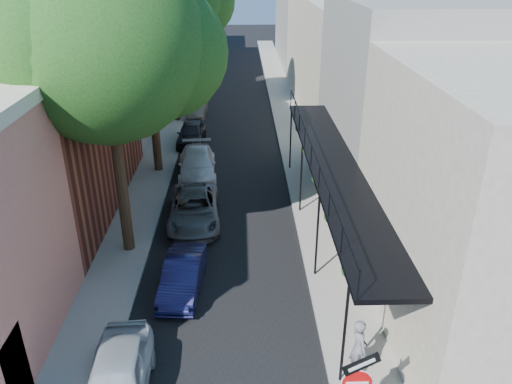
{
  "coord_description": "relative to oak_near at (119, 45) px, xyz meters",
  "views": [
    {
      "loc": [
        0.69,
        -7.0,
        10.62
      ],
      "look_at": [
        1.2,
        9.36,
        2.8
      ],
      "focal_mm": 35.0,
      "sensor_mm": 36.0,
      "label": 1
    }
  ],
  "objects": [
    {
      "name": "road_surface",
      "position": [
        3.37,
        19.74,
        -7.87
      ],
      "size": [
        6.0,
        64.0,
        0.01
      ],
      "primitive_type": "cube",
      "color": "black",
      "rests_on": "ground"
    },
    {
      "name": "sidewalk_left",
      "position": [
        -0.63,
        19.74,
        -7.82
      ],
      "size": [
        2.0,
        64.0,
        0.12
      ],
      "primitive_type": "cube",
      "color": "gray",
      "rests_on": "ground"
    },
    {
      "name": "sidewalk_right",
      "position": [
        7.37,
        19.74,
        -7.82
      ],
      "size": [
        2.0,
        64.0,
        0.12
      ],
      "primitive_type": "cube",
      "color": "gray",
      "rests_on": "ground"
    },
    {
      "name": "buildings_left",
      "position": [
        -5.93,
        18.5,
        -2.94
      ],
      "size": [
        10.1,
        59.1,
        12.0
      ],
      "color": "#DC8171",
      "rests_on": "ground"
    },
    {
      "name": "buildings_right",
      "position": [
        12.36,
        19.23,
        -3.45
      ],
      "size": [
        9.8,
        55.0,
        10.0
      ],
      "color": "beige",
      "rests_on": "ground"
    },
    {
      "name": "oak_near",
      "position": [
        0.0,
        0.0,
        0.0
      ],
      "size": [
        7.48,
        6.8,
        11.42
      ],
      "color": "#362715",
      "rests_on": "ground"
    },
    {
      "name": "oak_mid",
      "position": [
        -0.05,
        7.97,
        -0.82
      ],
      "size": [
        6.6,
        6.0,
        10.2
      ],
      "color": "#362715",
      "rests_on": "ground"
    },
    {
      "name": "parked_car_a",
      "position": [
        0.77,
        -7.65,
        -7.19
      ],
      "size": [
        1.85,
        4.15,
        1.39
      ],
      "primitive_type": "imported",
      "rotation": [
        0.0,
        0.0,
        0.05
      ],
      "color": "silver",
      "rests_on": "ground"
    },
    {
      "name": "parked_car_b",
      "position": [
        1.97,
        -2.89,
        -7.29
      ],
      "size": [
        1.49,
        3.66,
        1.18
      ],
      "primitive_type": "imported",
      "rotation": [
        0.0,
        0.0,
        -0.07
      ],
      "color": "#141541",
      "rests_on": "ground"
    },
    {
      "name": "parked_car_c",
      "position": [
        1.97,
        1.98,
        -7.23
      ],
      "size": [
        2.43,
        4.8,
        1.3
      ],
      "primitive_type": "imported",
      "rotation": [
        0.0,
        0.0,
        0.06
      ],
      "color": "#53565A",
      "rests_on": "ground"
    },
    {
      "name": "parked_car_d",
      "position": [
        1.72,
        6.97,
        -7.2
      ],
      "size": [
        2.25,
        4.82,
        1.36
      ],
      "primitive_type": "imported",
      "rotation": [
        0.0,
        0.0,
        0.08
      ],
      "color": "silver",
      "rests_on": "ground"
    },
    {
      "name": "parked_car_e",
      "position": [
        0.98,
        12.03,
        -7.21
      ],
      "size": [
        1.69,
        3.98,
        1.34
      ],
      "primitive_type": "imported",
      "rotation": [
        0.0,
        0.0,
        -0.03
      ],
      "color": "black",
      "rests_on": "ground"
    },
    {
      "name": "parked_car_f",
      "position": [
        0.86,
        17.96,
        -7.29
      ],
      "size": [
        1.38,
        3.63,
        1.18
      ],
      "primitive_type": "imported",
      "rotation": [
        0.0,
        0.0,
        -0.04
      ],
      "color": "#645F55",
      "rests_on": "ground"
    },
    {
      "name": "pedestrian",
      "position": [
        7.15,
        -7.04,
        -6.85
      ],
      "size": [
        0.55,
        0.73,
        1.82
      ],
      "primitive_type": "imported",
      "rotation": [
        0.0,
        0.0,
        1.76
      ],
      "color": "slate",
      "rests_on": "sidewalk_right"
    }
  ]
}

